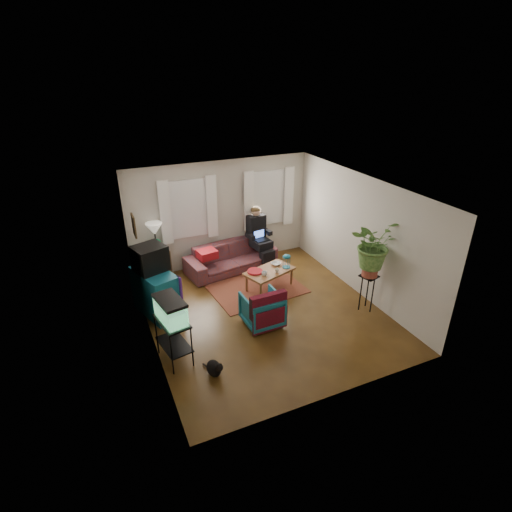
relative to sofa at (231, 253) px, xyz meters
name	(u,v)px	position (x,y,z in m)	size (l,w,h in m)	color
floor	(264,312)	(-0.06, -2.05, -0.43)	(4.50, 5.00, 0.01)	#4F2B14
ceiling	(265,189)	(-0.06, -2.05, 2.17)	(4.50, 5.00, 0.01)	white
wall_back	(221,214)	(-0.06, 0.45, 0.87)	(4.50, 0.01, 2.60)	silver
wall_front	(340,326)	(-0.06, -4.55, 0.87)	(4.50, 0.01, 2.60)	silver
wall_left	(145,278)	(-2.31, -2.05, 0.87)	(0.01, 5.00, 2.60)	silver
wall_right	(361,236)	(2.19, -2.05, 0.87)	(0.01, 5.00, 2.60)	silver
window_left	(188,209)	(-0.86, 0.43, 1.12)	(1.08, 0.04, 1.38)	white
window_right	(268,198)	(1.19, 0.43, 1.12)	(1.08, 0.04, 1.38)	white
curtains_left	(189,210)	(-0.86, 0.35, 1.12)	(1.36, 0.06, 1.50)	white
curtains_right	(269,199)	(1.19, 0.35, 1.12)	(1.36, 0.06, 1.50)	white
picture_frame	(134,226)	(-2.28, -1.20, 1.52)	(0.04, 0.32, 0.40)	#3D2616
area_rug	(255,287)	(0.17, -1.06, -0.43)	(2.00, 1.60, 0.01)	brown
sofa	(231,253)	(0.00, 0.00, 0.00)	(2.21, 0.87, 0.87)	brown
seated_person	(258,237)	(0.79, 0.13, 0.23)	(0.55, 0.68, 1.32)	black
side_table	(158,264)	(-1.71, 0.28, -0.07)	(0.50, 0.50, 0.73)	#3E2617
table_lamp	(155,237)	(-1.71, 0.28, 0.61)	(0.37, 0.37, 0.67)	white
dresser	(156,293)	(-2.05, -1.20, 0.04)	(0.53, 1.05, 0.95)	#116066
crt_tv	(150,258)	(-2.07, -1.09, 0.77)	(0.58, 0.53, 0.50)	black
aquarium_stand	(174,340)	(-2.06, -2.75, -0.03)	(0.40, 0.72, 0.80)	black
aquarium	(170,310)	(-2.06, -2.75, 0.58)	(0.36, 0.65, 0.42)	#7FD899
black_cat	(214,367)	(-1.58, -3.37, -0.28)	(0.23, 0.35, 0.30)	black
armchair	(262,308)	(-0.27, -2.39, -0.07)	(0.70, 0.66, 0.72)	#115A66
serape_throw	(269,308)	(-0.26, -2.67, 0.08)	(0.72, 0.17, 0.59)	#9E0A0A
coffee_table	(269,279)	(0.45, -1.22, -0.21)	(1.10, 0.60, 0.46)	brown
cup_a	(264,274)	(0.25, -1.40, 0.07)	(0.12, 0.12, 0.10)	white
cup_b	(277,271)	(0.56, -1.38, 0.07)	(0.10, 0.10, 0.09)	beige
bowl	(276,264)	(0.71, -1.04, 0.05)	(0.22, 0.22, 0.05)	white
snack_tray	(255,271)	(0.12, -1.18, 0.04)	(0.34, 0.34, 0.04)	#B21414
birdcage	(286,261)	(0.86, -1.25, 0.18)	(0.18, 0.18, 0.32)	#115B6B
plant_stand	(367,293)	(1.90, -2.80, -0.04)	(0.33, 0.33, 0.79)	black
potted_plant	(373,251)	(1.90, -2.80, 0.90)	(0.90, 0.78, 1.00)	#599947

